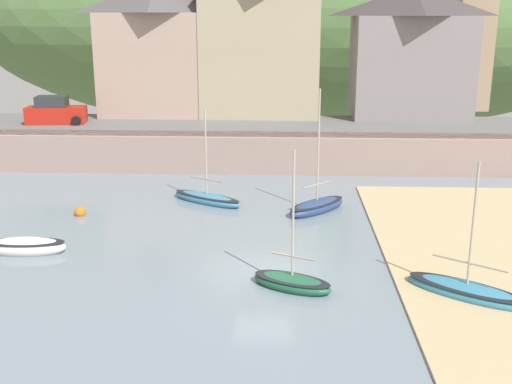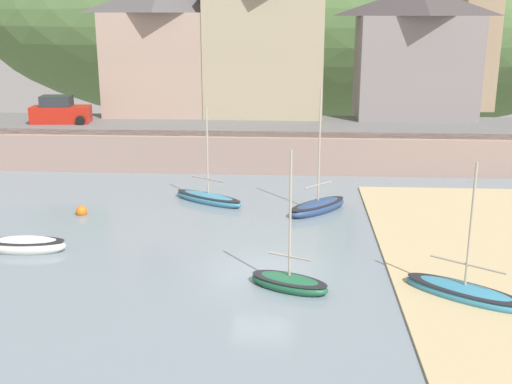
% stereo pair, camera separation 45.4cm
% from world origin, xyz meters
% --- Properties ---
extents(quay_seawall, '(48.00, 9.40, 2.40)m').
position_xyz_m(quay_seawall, '(0.00, 17.50, 1.36)').
color(quay_seawall, gray).
rests_on(quay_seawall, ground).
extents(hillside_backdrop, '(80.00, 44.00, 25.05)m').
position_xyz_m(hillside_backdrop, '(3.18, 55.20, 8.77)').
color(hillside_backdrop, '#4F713E').
rests_on(hillside_backdrop, ground).
extents(waterfront_building_left, '(9.05, 5.37, 9.91)m').
position_xyz_m(waterfront_building_left, '(-8.88, 25.20, 7.44)').
color(waterfront_building_left, tan).
rests_on(waterfront_building_left, ground).
extents(waterfront_building_centre, '(9.05, 5.51, 11.43)m').
position_xyz_m(waterfront_building_centre, '(-1.22, 25.20, 8.19)').
color(waterfront_building_centre, tan).
rests_on(waterfront_building_centre, ground).
extents(waterfront_building_right, '(8.84, 6.21, 9.54)m').
position_xyz_m(waterfront_building_right, '(10.05, 25.20, 7.24)').
color(waterfront_building_right, gray).
rests_on(waterfront_building_right, ground).
extents(church_with_spire, '(3.00, 3.00, 15.79)m').
position_xyz_m(church_with_spire, '(15.64, 29.20, 10.54)').
color(church_with_spire, tan).
rests_on(church_with_spire, ground).
extents(rowboat_small_beached, '(4.35, 3.22, 5.39)m').
position_xyz_m(rowboat_small_beached, '(-3.49, 9.57, 0.24)').
color(rowboat_small_beached, teal).
rests_on(rowboat_small_beached, ground).
extents(sailboat_tall_mast, '(3.55, 1.37, 0.87)m').
position_xyz_m(sailboat_tall_mast, '(-10.41, 1.75, 0.27)').
color(sailboat_tall_mast, silver).
rests_on(sailboat_tall_mast, ground).
extents(sailboat_blue_trim, '(3.64, 3.74, 6.55)m').
position_xyz_m(sailboat_blue_trim, '(2.44, 8.26, 0.28)').
color(sailboat_blue_trim, navy).
rests_on(sailboat_blue_trim, ground).
extents(sailboat_nearest_shore, '(4.45, 3.68, 5.25)m').
position_xyz_m(sailboat_nearest_shore, '(7.39, -1.92, 0.25)').
color(sailboat_nearest_shore, teal).
rests_on(sailboat_nearest_shore, ground).
extents(sailboat_white_hull, '(3.35, 2.41, 5.46)m').
position_xyz_m(sailboat_white_hull, '(1.07, -1.40, 0.25)').
color(sailboat_white_hull, '#1D5939').
rests_on(sailboat_white_hull, ground).
extents(parked_car_near_slipway, '(4.25, 2.11, 1.95)m').
position_xyz_m(parked_car_near_slipway, '(-15.63, 20.70, 3.20)').
color(parked_car_near_slipway, '#B52014').
rests_on(parked_car_near_slipway, ground).
extents(mooring_buoy, '(0.58, 0.58, 0.58)m').
position_xyz_m(mooring_buoy, '(-9.71, 7.01, 0.17)').
color(mooring_buoy, orange).
rests_on(mooring_buoy, ground).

